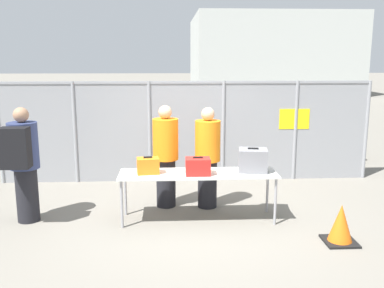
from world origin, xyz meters
TOP-DOWN VIEW (x-y plane):
  - ground_plane at (0.00, 0.00)m, footprint 120.00×120.00m
  - fence_section at (0.02, 2.26)m, footprint 7.28×0.07m
  - inspection_table at (0.09, 0.14)m, footprint 2.35×0.64m
  - suitcase_orange at (-0.65, 0.15)m, footprint 0.35×0.26m
  - suitcase_red at (0.08, 0.05)m, footprint 0.36×0.27m
  - suitcase_grey at (0.91, 0.19)m, footprint 0.47×0.41m
  - traveler_hooded at (-2.46, 0.17)m, footprint 0.43×0.66m
  - security_worker_near at (0.28, 0.70)m, footprint 0.41×0.41m
  - security_worker_far at (-0.40, 0.78)m, footprint 0.41×0.41m
  - utility_trailer at (2.49, 4.26)m, footprint 4.16×2.25m
  - distant_hangar at (6.58, 24.82)m, footprint 10.35×10.39m
  - traffic_cone at (1.92, -0.78)m, footprint 0.42×0.42m

SIDE VIEW (x-z plane):
  - ground_plane at x=0.00m, z-range 0.00..0.00m
  - traffic_cone at x=1.92m, z-range -0.02..0.51m
  - utility_trailer at x=2.49m, z-range 0.06..0.75m
  - inspection_table at x=0.09m, z-range 0.31..1.05m
  - security_worker_near at x=0.28m, z-range 0.03..1.67m
  - suitcase_orange at x=-0.65m, z-range 0.72..0.98m
  - suitcase_red at x=0.08m, z-range 0.72..0.99m
  - security_worker_far at x=-0.40m, z-range 0.03..1.70m
  - suitcase_grey at x=0.91m, z-range 0.72..1.09m
  - traveler_hooded at x=-2.46m, z-range 0.09..1.80m
  - fence_section at x=0.02m, z-range 0.05..2.02m
  - distant_hangar at x=6.58m, z-range 0.00..5.19m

